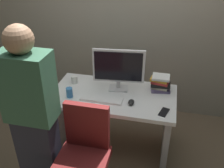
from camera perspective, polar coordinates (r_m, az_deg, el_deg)
ground_plane at (r=3.12m, az=0.21°, el=-13.58°), size 9.00×9.00×0.00m
wall_back at (r=3.25m, az=4.16°, el=18.32°), size 6.40×0.10×3.00m
desk at (r=2.80m, az=0.23°, el=-6.25°), size 1.31×0.70×0.72m
office_chair at (r=2.37m, az=-6.28°, el=-16.70°), size 0.52×0.52×0.94m
person_at_desk at (r=2.23m, az=-17.18°, el=-7.39°), size 0.40×0.24×1.64m
monitor at (r=2.64m, az=1.49°, el=3.66°), size 0.54×0.16×0.46m
keyboard at (r=2.58m, az=-2.41°, el=-3.35°), size 0.43×0.14×0.02m
mouse at (r=2.52m, az=4.31°, el=-4.08°), size 0.06×0.10×0.03m
cup_near_keyboard at (r=2.64m, az=-9.51°, el=-1.89°), size 0.06×0.06×0.10m
cup_by_monitor at (r=2.89m, az=-8.43°, el=1.02°), size 0.07×0.07×0.09m
book_stack at (r=2.75m, az=10.76°, el=0.20°), size 0.23×0.18×0.17m
cell_phone at (r=2.45m, az=11.55°, el=-6.18°), size 0.11×0.16×0.01m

